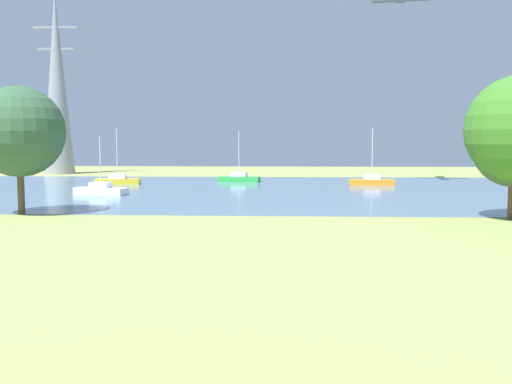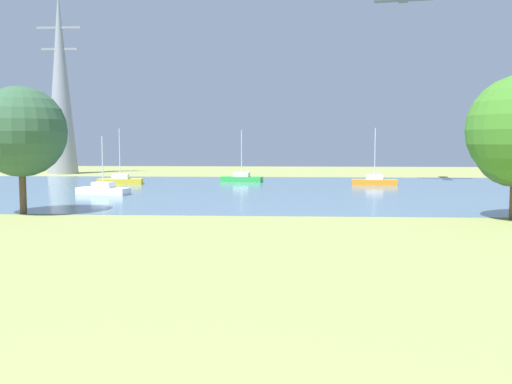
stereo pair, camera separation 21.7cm
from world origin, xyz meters
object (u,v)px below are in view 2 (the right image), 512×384
Objects in this scene: sailboat_white at (103,190)px; sailboat_yellow at (120,180)px; tree_west_near at (21,132)px; electricity_pylon at (60,83)px; sailboat_orange at (374,181)px; sailboat_green at (242,178)px.

sailboat_yellow is (-2.04, 12.19, 0.01)m from sailboat_white.
tree_west_near is (-0.87, -13.78, 4.91)m from sailboat_white.
electricity_pylon is at bearing 108.61° from tree_west_near.
sailboat_orange is 1.19× the size of sailboat_white.
sailboat_yellow is (-13.01, -4.53, 0.00)m from sailboat_green.
sailboat_orange is 1.01× the size of sailboat_yellow.
sailboat_orange is 0.74× the size of tree_west_near.
sailboat_yellow is 0.23× the size of electricity_pylon.
sailboat_white is (-10.97, -16.72, -0.01)m from sailboat_green.
tree_west_near is at bearing -87.44° from sailboat_yellow.
sailboat_orange reaches higher than sailboat_white.
electricity_pylon is (-27.37, 15.58, 12.58)m from sailboat_green.
tree_west_near is 49.23m from electricity_pylon.
sailboat_green is 33.91m from electricity_pylon.
sailboat_orange is 1.03× the size of sailboat_green.
sailboat_white is 0.62× the size of tree_west_near.
tree_west_near is 0.32× the size of electricity_pylon.
sailboat_orange is at bearing 44.77° from tree_west_near.
tree_west_near reaches higher than sailboat_white.
tree_west_near is at bearing -111.22° from sailboat_green.
sailboat_yellow is 26.46m from tree_west_near.
sailboat_yellow reaches higher than sailboat_white.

